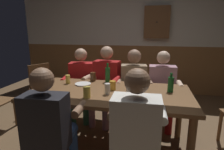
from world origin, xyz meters
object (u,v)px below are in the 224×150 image
at_px(person_5, 136,131).
at_px(pint_glass_7, 68,79).
at_px(dining_table, 109,98).
at_px(pint_glass_0, 108,89).
at_px(table_candle, 128,103).
at_px(pint_glass_2, 87,92).
at_px(pint_glass_1, 113,85).
at_px(person_0, 81,81).
at_px(pint_glass_6, 138,84).
at_px(person_2, 134,84).
at_px(bottle_1, 108,74).
at_px(person_3, 162,86).
at_px(pint_glass_5, 93,77).
at_px(chair_empty_far_end, 44,87).
at_px(person_4, 50,123).
at_px(bottle_0, 171,84).
at_px(plate_0, 83,84).
at_px(pint_glass_4, 130,93).
at_px(wall_dart_cabinet, 157,22).
at_px(pint_glass_3, 139,81).
at_px(person_1, 105,81).

distance_m(person_5, pint_glass_7, 1.41).
bearing_deg(dining_table, pint_glass_0, -87.98).
relative_size(table_candle, pint_glass_2, 0.65).
height_order(pint_glass_1, pint_glass_7, pint_glass_7).
distance_m(person_0, pint_glass_6, 1.15).
height_order(person_2, bottle_1, person_2).
xyz_separation_m(person_3, pint_glass_7, (-1.31, -0.51, 0.16)).
xyz_separation_m(pint_glass_1, pint_glass_5, (-0.37, 0.35, 0.01)).
bearing_deg(pint_glass_7, person_5, -42.39).
bearing_deg(pint_glass_5, chair_empty_far_end, 159.20).
relative_size(person_4, pint_glass_1, 10.59).
xyz_separation_m(dining_table, person_3, (0.66, 0.73, -0.01)).
bearing_deg(dining_table, pint_glass_2, -126.79).
height_order(chair_empty_far_end, bottle_1, bottle_1).
bearing_deg(bottle_0, pint_glass_5, 164.94).
xyz_separation_m(plate_0, pint_glass_0, (0.43, -0.32, 0.06)).
xyz_separation_m(pint_glass_0, pint_glass_4, (0.27, -0.08, -0.00)).
xyz_separation_m(pint_glass_2, pint_glass_6, (0.53, 0.42, 0.00)).
relative_size(dining_table, pint_glass_5, 15.29).
xyz_separation_m(pint_glass_0, wall_dart_cabinet, (0.56, 2.44, 0.83)).
bearing_deg(person_4, person_2, 63.81).
xyz_separation_m(person_2, wall_dart_cabinet, (0.33, 1.62, 0.99)).
bearing_deg(pint_glass_7, person_4, -75.35).
bearing_deg(pint_glass_1, pint_glass_2, -123.08).
bearing_deg(person_4, table_candle, 20.78).
bearing_deg(plate_0, person_3, 25.28).
relative_size(pint_glass_0, pint_glass_2, 1.04).
bearing_deg(wall_dart_cabinet, pint_glass_5, -115.21).
relative_size(person_5, pint_glass_3, 9.91).
height_order(bottle_1, pint_glass_5, bottle_1).
relative_size(person_3, pint_glass_7, 9.68).
bearing_deg(pint_glass_1, person_4, -117.65).
relative_size(pint_glass_3, pint_glass_7, 1.01).
bearing_deg(chair_empty_far_end, plate_0, 88.66).
relative_size(bottle_0, pint_glass_4, 1.90).
bearing_deg(bottle_1, pint_glass_0, -76.79).
bearing_deg(pint_glass_3, person_2, 103.92).
relative_size(person_1, wall_dart_cabinet, 1.76).
height_order(person_1, person_3, person_1).
bearing_deg(person_0, bottle_1, 139.47).
height_order(person_5, pint_glass_5, person_5).
bearing_deg(wall_dart_cabinet, person_3, -86.38).
distance_m(pint_glass_2, pint_glass_7, 0.66).
xyz_separation_m(person_2, table_candle, (0.05, -1.15, 0.14)).
distance_m(pint_glass_0, pint_glass_4, 0.28).
height_order(person_0, pint_glass_1, person_0).
distance_m(table_candle, bottle_1, 0.95).
distance_m(person_5, pint_glass_3, 1.04).
height_order(person_5, chair_empty_far_end, person_5).
bearing_deg(pint_glass_7, pint_glass_0, -26.76).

